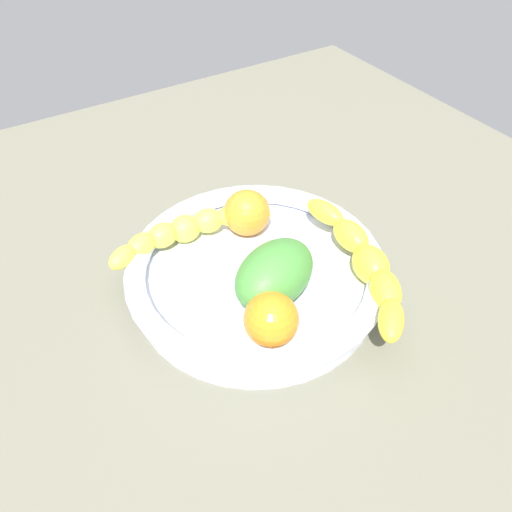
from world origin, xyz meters
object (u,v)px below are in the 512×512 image
(banana_draped_left, at_px, (187,230))
(mango_green, at_px, (273,275))
(orange_mid_left, at_px, (271,319))
(banana_draped_right, at_px, (365,262))
(fruit_bowl, at_px, (256,272))
(orange_front, at_px, (247,213))

(banana_draped_left, xyz_separation_m, mango_green, (0.14, 0.04, 0.01))
(banana_draped_left, bearing_deg, orange_mid_left, 2.32)
(banana_draped_right, bearing_deg, mango_green, -108.32)
(banana_draped_right, bearing_deg, fruit_bowl, -125.76)
(orange_front, relative_size, mango_green, 0.55)
(orange_mid_left, height_order, mango_green, mango_green)
(fruit_bowl, relative_size, orange_front, 5.20)
(fruit_bowl, bearing_deg, orange_front, 156.45)
(orange_front, bearing_deg, banana_draped_left, -103.01)
(orange_front, distance_m, orange_mid_left, 0.19)
(banana_draped_left, distance_m, orange_mid_left, 0.19)
(banana_draped_left, height_order, banana_draped_right, banana_draped_right)
(banana_draped_right, xyz_separation_m, orange_mid_left, (0.02, -0.15, 0.00))
(banana_draped_right, distance_m, mango_green, 0.12)
(fruit_bowl, relative_size, banana_draped_left, 1.41)
(fruit_bowl, distance_m, mango_green, 0.05)
(orange_front, bearing_deg, banana_draped_right, 25.56)
(mango_green, bearing_deg, orange_mid_left, -34.55)
(banana_draped_right, relative_size, orange_front, 3.94)
(banana_draped_right, relative_size, mango_green, 2.16)
(banana_draped_left, bearing_deg, banana_draped_right, 41.72)
(banana_draped_left, bearing_deg, mango_green, 17.94)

